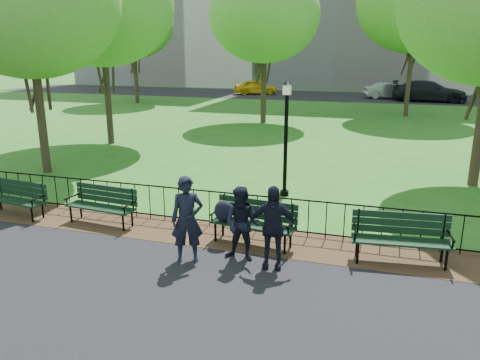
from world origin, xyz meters
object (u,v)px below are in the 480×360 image
(tree_far_e, at_px, (416,2))
(sedan_dark, at_px, (429,91))
(tree_far_w, at_px, (133,23))
(person_left, at_px, (187,220))
(tree_near_w, at_px, (28,0))
(park_bench_right_a, at_px, (401,233))
(lamppost, at_px, (286,135))
(sedan_silver, at_px, (388,91))
(tree_far_c, at_px, (265,15))
(person_mid, at_px, (242,224))
(person_right, at_px, (272,227))
(park_bench_left_a, at_px, (103,201))
(park_bench_main, at_px, (241,214))
(taxi, at_px, (255,87))
(tree_mid_w, at_px, (101,4))
(park_bench_left_b, at_px, (17,195))

(tree_far_e, bearing_deg, sedan_dark, 78.04)
(tree_far_w, height_order, person_left, tree_far_w)
(tree_near_w, distance_m, person_left, 10.25)
(park_bench_right_a, relative_size, lamppost, 0.59)
(person_left, distance_m, sedan_dark, 33.53)
(sedan_silver, relative_size, sedan_dark, 0.71)
(tree_far_c, xyz_separation_m, person_mid, (4.24, -17.88, -5.14))
(tree_far_w, distance_m, person_right, 30.60)
(park_bench_left_a, xyz_separation_m, lamppost, (3.76, 3.56, 1.22))
(park_bench_main, bearing_deg, lamppost, 94.13)
(person_left, bearing_deg, sedan_silver, 60.85)
(park_bench_left_a, relative_size, person_mid, 1.19)
(person_mid, bearing_deg, person_right, -9.25)
(park_bench_main, height_order, taxi, taxi)
(tree_near_w, distance_m, tree_far_c, 13.89)
(park_bench_right_a, distance_m, tree_far_e, 23.09)
(person_left, bearing_deg, park_bench_right_a, -6.02)
(tree_mid_w, bearing_deg, person_left, -51.09)
(sedan_dark, bearing_deg, tree_near_w, 155.46)
(park_bench_left_b, relative_size, person_right, 1.06)
(park_bench_right_a, distance_m, tree_far_w, 31.24)
(tree_far_w, xyz_separation_m, person_mid, (16.34, -24.78, -5.23))
(tree_mid_w, height_order, person_right, tree_mid_w)
(lamppost, xyz_separation_m, sedan_dark, (5.82, 27.94, -0.97))
(park_bench_left_a, bearing_deg, person_right, -8.76)
(tree_far_e, distance_m, person_mid, 24.18)
(tree_far_w, bearing_deg, tree_mid_w, -64.70)
(lamppost, height_order, taxi, lamppost)
(park_bench_main, xyz_separation_m, taxi, (-9.00, 33.41, 0.02))
(park_bench_right_a, bearing_deg, tree_far_e, 81.71)
(tree_far_e, bearing_deg, tree_mid_w, -134.46)
(park_bench_left_a, distance_m, tree_far_e, 24.24)
(tree_near_w, bearing_deg, park_bench_main, -24.97)
(sedan_dark, bearing_deg, taxi, 85.95)
(park_bench_left_b, distance_m, person_left, 5.38)
(park_bench_main, relative_size, park_bench_left_b, 1.09)
(person_mid, bearing_deg, park_bench_right_a, 19.27)
(lamppost, relative_size, person_mid, 2.16)
(person_right, bearing_deg, tree_far_w, 116.77)
(person_mid, relative_size, taxi, 0.39)
(tree_far_c, xyz_separation_m, tree_far_w, (-12.10, 6.90, 0.09))
(tree_near_w, relative_size, tree_far_e, 0.83)
(person_mid, distance_m, sedan_silver, 34.09)
(park_bench_left_b, distance_m, taxi, 33.58)
(park_bench_left_a, relative_size, tree_mid_w, 0.21)
(park_bench_main, xyz_separation_m, park_bench_left_b, (-5.98, -0.03, -0.10))
(tree_far_c, height_order, person_left, tree_far_c)
(park_bench_left_a, height_order, tree_mid_w, tree_mid_w)
(tree_far_w, distance_m, taxi, 12.94)
(park_bench_main, xyz_separation_m, sedan_silver, (2.86, 33.17, 0.01))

